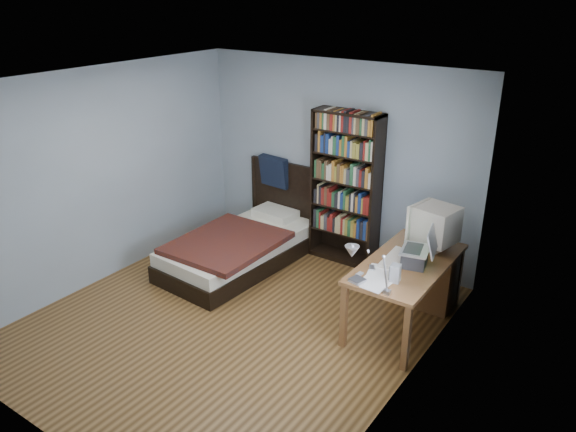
{
  "coord_description": "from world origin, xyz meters",
  "views": [
    {
      "loc": [
        3.37,
        -3.85,
        3.33
      ],
      "look_at": [
        0.3,
        0.59,
        1.08
      ],
      "focal_mm": 35.0,
      "sensor_mm": 36.0,
      "label": 1
    }
  ],
  "objects_px": {
    "keyboard": "(396,259)",
    "bed": "(243,244)",
    "desk_lamp": "(358,256)",
    "speaker": "(395,273)",
    "soda_can": "(407,248)",
    "desk": "(420,274)",
    "crt_monitor": "(434,225)",
    "laptop": "(417,255)",
    "bookshelf": "(345,188)"
  },
  "relations": [
    {
      "from": "crt_monitor",
      "to": "laptop",
      "type": "distance_m",
      "value": 0.5
    },
    {
      "from": "speaker",
      "to": "desk",
      "type": "bearing_deg",
      "value": 84.66
    },
    {
      "from": "keyboard",
      "to": "bed",
      "type": "height_order",
      "value": "bed"
    },
    {
      "from": "keyboard",
      "to": "soda_can",
      "type": "relative_size",
      "value": 3.84
    },
    {
      "from": "desk",
      "to": "speaker",
      "type": "relative_size",
      "value": 8.41
    },
    {
      "from": "soda_can",
      "to": "desk_lamp",
      "type": "bearing_deg",
      "value": -86.74
    },
    {
      "from": "crt_monitor",
      "to": "laptop",
      "type": "xyz_separation_m",
      "value": [
        0.02,
        -0.47,
        -0.15
      ]
    },
    {
      "from": "keyboard",
      "to": "bookshelf",
      "type": "distance_m",
      "value": 1.54
    },
    {
      "from": "desk",
      "to": "bed",
      "type": "height_order",
      "value": "bed"
    },
    {
      "from": "keyboard",
      "to": "bookshelf",
      "type": "relative_size",
      "value": 0.26
    },
    {
      "from": "desk",
      "to": "desk_lamp",
      "type": "height_order",
      "value": "desk_lamp"
    },
    {
      "from": "soda_can",
      "to": "keyboard",
      "type": "bearing_deg",
      "value": -95.75
    },
    {
      "from": "keyboard",
      "to": "desk",
      "type": "bearing_deg",
      "value": 72.53
    },
    {
      "from": "desk_lamp",
      "to": "bed",
      "type": "bearing_deg",
      "value": 151.41
    },
    {
      "from": "bed",
      "to": "desk_lamp",
      "type": "bearing_deg",
      "value": -28.59
    },
    {
      "from": "crt_monitor",
      "to": "bed",
      "type": "xyz_separation_m",
      "value": [
        -2.35,
        -0.29,
        -0.75
      ]
    },
    {
      "from": "keyboard",
      "to": "speaker",
      "type": "height_order",
      "value": "speaker"
    },
    {
      "from": "desk_lamp",
      "to": "soda_can",
      "type": "relative_size",
      "value": 4.84
    },
    {
      "from": "bookshelf",
      "to": "keyboard",
      "type": "bearing_deg",
      "value": -41.09
    },
    {
      "from": "desk",
      "to": "keyboard",
      "type": "distance_m",
      "value": 0.57
    },
    {
      "from": "desk",
      "to": "bookshelf",
      "type": "bearing_deg",
      "value": 156.23
    },
    {
      "from": "laptop",
      "to": "bed",
      "type": "height_order",
      "value": "bed"
    },
    {
      "from": "speaker",
      "to": "bed",
      "type": "bearing_deg",
      "value": 155.81
    },
    {
      "from": "keyboard",
      "to": "soda_can",
      "type": "bearing_deg",
      "value": 80.83
    },
    {
      "from": "keyboard",
      "to": "speaker",
      "type": "distance_m",
      "value": 0.45
    },
    {
      "from": "keyboard",
      "to": "soda_can",
      "type": "distance_m",
      "value": 0.22
    },
    {
      "from": "desk_lamp",
      "to": "keyboard",
      "type": "height_order",
      "value": "desk_lamp"
    },
    {
      "from": "desk_lamp",
      "to": "bookshelf",
      "type": "height_order",
      "value": "bookshelf"
    },
    {
      "from": "keyboard",
      "to": "bed",
      "type": "xyz_separation_m",
      "value": [
        -2.16,
        0.2,
        -0.49
      ]
    },
    {
      "from": "desk",
      "to": "soda_can",
      "type": "height_order",
      "value": "soda_can"
    },
    {
      "from": "laptop",
      "to": "speaker",
      "type": "xyz_separation_m",
      "value": [
        -0.03,
        -0.42,
        -0.03
      ]
    },
    {
      "from": "desk",
      "to": "bed",
      "type": "xyz_separation_m",
      "value": [
        -2.27,
        -0.25,
        -0.16
      ]
    },
    {
      "from": "soda_can",
      "to": "desk",
      "type": "bearing_deg",
      "value": 68.79
    },
    {
      "from": "soda_can",
      "to": "bed",
      "type": "bearing_deg",
      "value": -179.54
    },
    {
      "from": "bed",
      "to": "crt_monitor",
      "type": "bearing_deg",
      "value": 6.95
    },
    {
      "from": "crt_monitor",
      "to": "speaker",
      "type": "relative_size",
      "value": 2.72
    },
    {
      "from": "keyboard",
      "to": "bed",
      "type": "distance_m",
      "value": 2.22
    },
    {
      "from": "desk_lamp",
      "to": "speaker",
      "type": "distance_m",
      "value": 0.75
    },
    {
      "from": "soda_can",
      "to": "bed",
      "type": "relative_size",
      "value": 0.06
    },
    {
      "from": "desk_lamp",
      "to": "keyboard",
      "type": "xyz_separation_m",
      "value": [
        -0.09,
        1.03,
        -0.48
      ]
    },
    {
      "from": "laptop",
      "to": "speaker",
      "type": "relative_size",
      "value": 2.37
    },
    {
      "from": "desk",
      "to": "bed",
      "type": "bearing_deg",
      "value": -173.7
    },
    {
      "from": "laptop",
      "to": "bed",
      "type": "bearing_deg",
      "value": 175.53
    },
    {
      "from": "crt_monitor",
      "to": "laptop",
      "type": "height_order",
      "value": "crt_monitor"
    },
    {
      "from": "desk_lamp",
      "to": "keyboard",
      "type": "distance_m",
      "value": 1.14
    },
    {
      "from": "desk_lamp",
      "to": "speaker",
      "type": "xyz_separation_m",
      "value": [
        0.08,
        0.62,
        -0.41
      ]
    },
    {
      "from": "speaker",
      "to": "soda_can",
      "type": "relative_size",
      "value": 1.38
    },
    {
      "from": "crt_monitor",
      "to": "bookshelf",
      "type": "height_order",
      "value": "bookshelf"
    },
    {
      "from": "crt_monitor",
      "to": "bookshelf",
      "type": "bearing_deg",
      "value": 158.83
    },
    {
      "from": "desk",
      "to": "keyboard",
      "type": "height_order",
      "value": "keyboard"
    }
  ]
}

